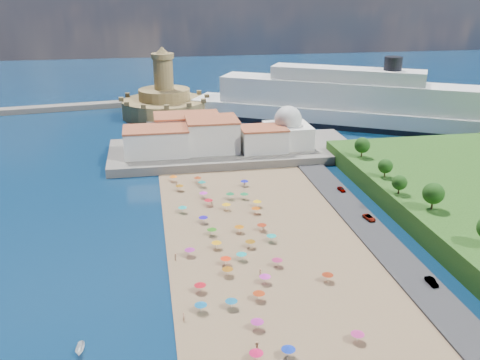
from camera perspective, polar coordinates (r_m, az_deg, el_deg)
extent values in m
plane|color=#071938|center=(129.80, 0.19, -7.23)|extent=(700.00, 700.00, 0.00)
cube|color=#59544C|center=(197.54, -0.72, 3.13)|extent=(90.00, 36.00, 3.00)
cube|color=#59544C|center=(229.02, -7.63, 5.31)|extent=(18.00, 70.00, 2.40)
cube|color=silver|center=(189.62, -8.93, 4.03)|extent=(22.00, 14.00, 9.00)
cube|color=silver|center=(192.57, -2.99, 4.82)|extent=(18.00, 16.00, 11.00)
cube|color=silver|center=(192.15, 2.51, 4.32)|extent=(16.00, 12.00, 8.00)
cube|color=silver|center=(203.47, -5.67, 5.45)|extent=(24.00, 14.00, 10.00)
cube|color=silver|center=(198.21, 5.10, 4.77)|extent=(16.00, 16.00, 8.00)
sphere|color=silver|center=(196.68, 5.15, 6.45)|extent=(10.00, 10.00, 10.00)
cylinder|color=silver|center=(195.81, 5.19, 7.53)|extent=(1.20, 1.20, 1.60)
cylinder|color=#9A804D|center=(257.48, -8.00, 7.62)|extent=(40.00, 40.00, 8.00)
cylinder|color=#9A804D|center=(256.13, -8.07, 9.04)|extent=(24.00, 24.00, 5.00)
cylinder|color=#9A804D|center=(254.46, -8.18, 11.13)|extent=(9.00, 9.00, 14.00)
cylinder|color=#9A804D|center=(253.29, -8.28, 12.96)|extent=(10.40, 10.40, 2.40)
cone|color=#9A804D|center=(252.96, -8.31, 13.57)|extent=(6.00, 6.00, 3.00)
cube|color=black|center=(244.06, 11.02, 6.04)|extent=(133.34, 87.39, 2.27)
cube|color=white|center=(243.33, 11.07, 6.74)|extent=(132.28, 86.55, 8.41)
cube|color=white|center=(241.26, 11.23, 9.00)|extent=(106.00, 69.57, 11.21)
cube|color=white|center=(239.79, 11.37, 10.97)|extent=(63.44, 43.43, 5.61)
cylinder|color=black|center=(237.13, 16.02, 11.86)|extent=(7.48, 7.48, 5.61)
cylinder|color=gray|center=(148.25, -6.15, -3.15)|extent=(0.07, 0.07, 2.00)
cone|color=#119F9A|center=(147.89, -6.16, -2.83)|extent=(2.50, 2.50, 0.60)
cylinder|color=gray|center=(166.12, -4.08, -0.43)|extent=(0.07, 0.07, 2.00)
cone|color=#0E877D|center=(165.80, -4.09, -0.14)|extent=(2.50, 2.50, 0.60)
cylinder|color=gray|center=(157.61, -3.92, -1.61)|extent=(0.07, 0.07, 2.00)
cone|color=#C92BC2|center=(157.27, -3.93, -1.30)|extent=(2.50, 2.50, 0.60)
cylinder|color=gray|center=(152.39, -3.36, -2.39)|extent=(0.07, 0.07, 2.00)
cone|color=red|center=(152.04, -3.37, -2.07)|extent=(2.50, 2.50, 0.60)
cylinder|color=gray|center=(146.88, 1.70, -3.27)|extent=(0.07, 0.07, 2.00)
cone|color=#CC5109|center=(146.52, 1.71, -2.94)|extent=(2.50, 2.50, 0.60)
cylinder|color=gray|center=(94.47, 1.74, -18.25)|extent=(0.07, 0.07, 2.00)
cone|color=#CE1047|center=(93.91, 1.74, -17.82)|extent=(2.50, 2.50, 0.60)
cylinder|color=gray|center=(166.43, 0.48, -0.33)|extent=(0.07, 0.07, 2.00)
cone|color=#0D11B3|center=(166.11, 0.49, -0.04)|extent=(2.50, 2.50, 0.60)
cylinder|color=gray|center=(163.78, -6.46, -0.82)|extent=(0.07, 0.07, 2.00)
cone|color=#965D0D|center=(163.46, -6.48, -0.53)|extent=(2.50, 2.50, 0.60)
cylinder|color=gray|center=(171.60, -7.12, 0.16)|extent=(0.07, 0.07, 2.00)
cone|color=orange|center=(171.30, -7.14, 0.44)|extent=(2.50, 2.50, 0.60)
cylinder|color=gray|center=(125.69, -5.38, -7.67)|extent=(0.07, 0.07, 2.00)
cone|color=#9B2189|center=(125.27, -5.39, -7.31)|extent=(2.50, 2.50, 0.60)
cylinder|color=gray|center=(117.44, -1.34, -9.74)|extent=(0.07, 0.07, 2.00)
cone|color=#91540D|center=(116.99, -1.34, -9.36)|extent=(2.50, 2.50, 0.60)
cylinder|color=gray|center=(101.47, 1.84, -15.15)|extent=(0.07, 0.07, 2.00)
cone|color=#AC248D|center=(100.95, 1.85, -14.73)|extent=(2.50, 2.50, 0.60)
cylinder|color=gray|center=(137.28, 2.34, -5.05)|extent=(0.07, 0.07, 2.00)
cone|color=#9B270E|center=(136.89, 2.35, -4.71)|extent=(2.50, 2.50, 0.60)
cylinder|color=gray|center=(141.70, -3.93, -4.23)|extent=(0.07, 0.07, 2.00)
cone|color=#1D0DAB|center=(141.33, -3.94, -3.90)|extent=(2.50, 2.50, 0.60)
cylinder|color=gray|center=(123.29, 0.16, -8.17)|extent=(0.07, 0.07, 2.00)
cone|color=#10989B|center=(122.86, 0.16, -7.80)|extent=(2.50, 2.50, 0.60)
cylinder|color=gray|center=(156.50, 0.45, -1.72)|extent=(0.07, 0.07, 2.00)
cone|color=#15783C|center=(156.16, 0.45, -1.41)|extent=(2.50, 2.50, 0.60)
cylinder|color=gray|center=(106.14, -4.20, -13.41)|extent=(0.07, 0.07, 2.00)
cone|color=#0C63A0|center=(105.64, -4.21, -13.01)|extent=(2.50, 2.50, 0.60)
cylinder|color=gray|center=(109.32, 2.03, -12.26)|extent=(0.07, 0.07, 2.00)
cone|color=#A72F0D|center=(108.84, 2.03, -11.86)|extent=(2.50, 2.50, 0.60)
cylinder|color=gray|center=(136.14, -0.09, -5.26)|extent=(0.07, 0.07, 2.00)
cone|color=#C36508|center=(135.75, -0.09, -4.91)|extent=(2.50, 2.50, 0.60)
cylinder|color=gray|center=(121.52, -1.53, -8.63)|extent=(0.07, 0.07, 2.00)
cone|color=#F52C0A|center=(121.08, -1.53, -8.26)|extent=(2.50, 2.50, 0.60)
cylinder|color=gray|center=(128.46, -2.52, -6.94)|extent=(0.07, 0.07, 2.00)
cone|color=orange|center=(128.05, -2.52, -6.58)|extent=(2.50, 2.50, 0.60)
cylinder|color=gray|center=(151.36, 1.85, -2.52)|extent=(0.07, 0.07, 2.00)
cone|color=#ECB40C|center=(151.01, 1.85, -2.21)|extent=(2.50, 2.50, 0.60)
cylinder|color=gray|center=(112.15, -4.26, -11.39)|extent=(0.07, 0.07, 2.00)
cone|color=#B60E1C|center=(111.67, -4.28, -10.99)|extent=(2.50, 2.50, 0.60)
cylinder|color=gray|center=(95.54, 5.17, -17.82)|extent=(0.07, 0.07, 2.00)
cone|color=#0D2BB3|center=(94.98, 5.19, -17.40)|extent=(2.50, 2.50, 0.60)
cylinder|color=gray|center=(156.62, -1.06, -1.70)|extent=(0.07, 0.07, 2.00)
cone|color=#147139|center=(156.29, -1.07, -1.40)|extent=(2.50, 2.50, 0.60)
cylinder|color=gray|center=(131.81, 3.37, -6.20)|extent=(0.07, 0.07, 2.00)
cone|color=#119C95|center=(131.41, 3.38, -5.85)|extent=(2.50, 2.50, 0.60)
cylinder|color=gray|center=(116.87, 9.31, -10.20)|extent=(0.07, 0.07, 2.00)
cone|color=maroon|center=(116.42, 9.34, -9.82)|extent=(2.50, 2.50, 0.60)
cylinder|color=gray|center=(128.90, 1.10, -6.82)|extent=(0.07, 0.07, 2.00)
cone|color=#8E580C|center=(128.49, 1.10, -6.46)|extent=(2.50, 2.50, 0.60)
cylinder|color=gray|center=(106.97, -0.93, -13.06)|extent=(0.07, 0.07, 2.00)
cone|color=#106394|center=(106.48, -0.93, -12.65)|extent=(2.50, 2.50, 0.60)
cylinder|color=gray|center=(149.31, -1.47, -2.85)|extent=(0.07, 0.07, 2.00)
cone|color=#EBA50C|center=(148.96, -1.47, -2.54)|extent=(2.50, 2.50, 0.60)
cylinder|color=gray|center=(121.21, 3.98, -8.76)|extent=(0.07, 0.07, 2.00)
cone|color=#A32356|center=(120.77, 4.00, -8.39)|extent=(2.50, 2.50, 0.60)
cylinder|color=gray|center=(100.66, 12.41, -16.03)|extent=(0.07, 0.07, 2.00)
cone|color=#B12672|center=(100.13, 12.45, -15.61)|extent=(2.50, 2.50, 0.60)
cylinder|color=gray|center=(169.82, -4.53, 0.03)|extent=(0.07, 0.07, 2.00)
cone|color=#912C0D|center=(169.51, -4.54, 0.32)|extent=(2.50, 2.50, 0.60)
cylinder|color=gray|center=(114.89, 2.68, -10.50)|extent=(0.07, 0.07, 2.00)
cone|color=#C82AB2|center=(114.43, 2.69, -10.12)|extent=(2.50, 2.50, 0.60)
cylinder|color=gray|center=(134.93, -3.01, -5.53)|extent=(0.07, 0.07, 2.00)
cone|color=#267314|center=(134.54, -3.02, -5.19)|extent=(2.50, 2.50, 0.60)
imported|color=tan|center=(117.50, 2.19, -9.81)|extent=(0.82, 0.99, 1.73)
imported|color=tan|center=(167.16, -6.81, -0.42)|extent=(0.45, 1.07, 1.82)
imported|color=tan|center=(166.57, 0.46, -0.38)|extent=(1.20, 1.20, 1.67)
imported|color=tan|center=(103.99, -6.00, -14.33)|extent=(0.61, 0.77, 1.85)
imported|color=tan|center=(96.55, 1.83, -17.32)|extent=(0.68, 1.76, 1.86)
imported|color=tan|center=(124.39, -6.86, -8.14)|extent=(0.79, 0.93, 1.67)
imported|color=tan|center=(153.36, -3.01, -2.27)|extent=(1.09, 1.10, 1.79)
imported|color=tan|center=(138.43, 2.46, -4.91)|extent=(0.71, 0.64, 1.62)
imported|color=white|center=(100.62, -16.68, -16.89)|extent=(1.71, 3.64, 1.36)
imported|color=gray|center=(120.60, 19.77, -10.16)|extent=(1.43, 3.83, 1.25)
imported|color=gray|center=(146.48, 13.61, -3.91)|extent=(2.68, 4.64, 1.22)
imported|color=gray|center=(164.40, 10.77, -0.96)|extent=(1.82, 3.64, 1.19)
cylinder|color=#382314|center=(143.78, 19.81, -2.36)|extent=(0.50, 0.50, 3.06)
sphere|color=#14380F|center=(142.80, 19.94, -1.34)|extent=(5.51, 5.51, 5.51)
cylinder|color=#382314|center=(151.48, 16.57, -0.98)|extent=(0.50, 0.50, 2.31)
sphere|color=#14380F|center=(150.76, 16.65, -0.25)|extent=(4.15, 4.15, 4.15)
cylinder|color=#382314|center=(163.23, 15.18, 0.73)|extent=(0.50, 0.50, 2.43)
sphere|color=#14380F|center=(162.53, 15.25, 1.46)|extent=(4.38, 4.38, 4.38)
cylinder|color=#382314|center=(180.24, 12.85, 2.86)|extent=(0.50, 0.50, 2.85)
sphere|color=#14380F|center=(179.51, 12.91, 3.64)|extent=(5.12, 5.12, 5.12)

